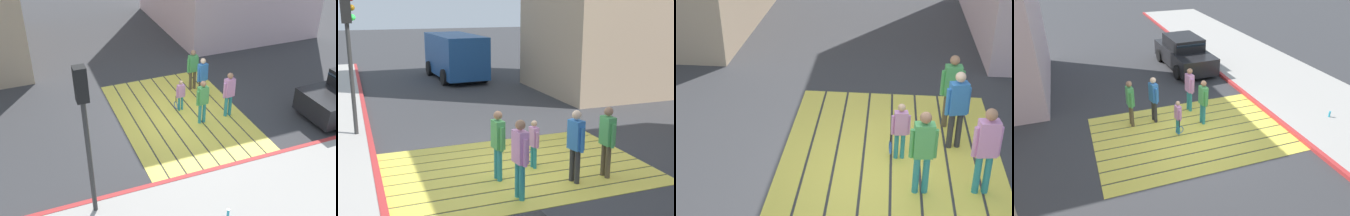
{
  "view_description": "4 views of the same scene",
  "coord_description": "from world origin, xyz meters",
  "views": [
    {
      "loc": [
        -11.84,
        5.13,
        8.09
      ],
      "look_at": [
        -0.43,
        0.67,
        0.73
      ],
      "focal_mm": 45.04,
      "sensor_mm": 36.0,
      "label": 1
    },
    {
      "loc": [
        -3.64,
        -8.99,
        3.94
      ],
      "look_at": [
        0.13,
        1.03,
        1.28
      ],
      "focal_mm": 44.94,
      "sensor_mm": 36.0,
      "label": 2
    },
    {
      "loc": [
        -7.85,
        0.16,
        5.57
      ],
      "look_at": [
        0.75,
        0.97,
        0.89
      ],
      "focal_mm": 53.05,
      "sensor_mm": 36.0,
      "label": 3
    },
    {
      "loc": [
        3.41,
        8.58,
        5.83
      ],
      "look_at": [
        0.25,
        -0.18,
        0.93
      ],
      "focal_mm": 34.29,
      "sensor_mm": 36.0,
      "label": 4
    }
  ],
  "objects": [
    {
      "name": "pedestrian_adult_lead",
      "position": [
        -0.55,
        -1.59,
        0.99
      ],
      "size": [
        0.26,
        0.5,
        1.7
      ],
      "color": "teal",
      "rests_on": "ground"
    },
    {
      "name": "ground_plane",
      "position": [
        0.0,
        0.0,
        0.0
      ],
      "size": [
        120.0,
        120.0,
        0.0
      ],
      "primitive_type": "plane",
      "color": "#38383A"
    },
    {
      "name": "pedestrian_teen_behind",
      "position": [
        0.92,
        -1.26,
        0.98
      ],
      "size": [
        0.29,
        0.49,
        1.69
      ],
      "color": "#333338",
      "rests_on": "ground"
    },
    {
      "name": "pedestrian_adult_trailing",
      "position": [
        -0.64,
        -0.52,
        0.95
      ],
      "size": [
        0.24,
        0.48,
        1.64
      ],
      "color": "teal",
      "rests_on": "ground"
    },
    {
      "name": "pedestrian_child_with_racket",
      "position": [
        0.41,
        -0.14,
        0.68
      ],
      "size": [
        0.28,
        0.39,
        1.22
      ],
      "color": "teal",
      "rests_on": "ground"
    },
    {
      "name": "crosswalk_stripes",
      "position": [
        0.0,
        -0.0,
        0.01
      ],
      "size": [
        6.4,
        4.35,
        0.01
      ],
      "color": "#EAD64C",
      "rests_on": "ground"
    },
    {
      "name": "pedestrian_adult_side",
      "position": [
        1.75,
        -1.23,
        0.98
      ],
      "size": [
        0.23,
        0.49,
        1.68
      ],
      "color": "brown",
      "rests_on": "ground"
    }
  ]
}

